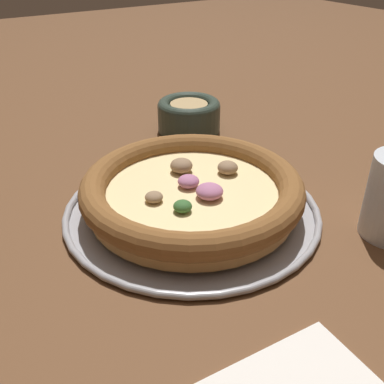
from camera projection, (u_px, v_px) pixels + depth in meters
name	position (u px, v px, depth m)	size (l,w,h in m)	color
ground_plane	(192.00, 212.00, 0.54)	(3.00, 3.00, 0.00)	brown
pizza_tray	(192.00, 209.00, 0.54)	(0.31, 0.31, 0.01)	#9E9EA3
pizza	(192.00, 191.00, 0.53)	(0.26, 0.26, 0.04)	tan
bowl_near	(189.00, 114.00, 0.75)	(0.10, 0.10, 0.05)	#334238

